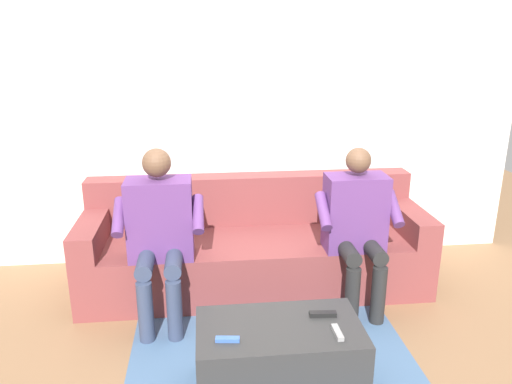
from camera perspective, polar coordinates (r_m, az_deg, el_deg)
The scene contains 10 objects.
ground_plane at distance 3.33m, azimuth 1.24°, elevation -16.34°, with size 8.00×8.00×0.00m, color #846042.
back_wall at distance 4.10m, azimuth -1.02°, elevation 9.13°, with size 4.62×0.06×2.52m, color silver.
couch at distance 3.85m, azimuth -0.19°, elevation -6.50°, with size 2.57×0.82×0.81m.
coffee_table at distance 2.81m, azimuth 2.68°, elevation -18.65°, with size 0.88×0.49×0.40m.
person_left_seated at distance 3.49m, azimuth 11.60°, elevation -3.30°, with size 0.57×0.49×1.14m.
person_right_seated at distance 3.34m, azimuth -11.07°, elevation -4.00°, with size 0.59×0.55×1.17m.
remote_black at distance 2.79m, azimuth 7.74°, elevation -13.82°, with size 0.15×0.04×0.03m, color black.
remote_blue at distance 2.58m, azimuth -3.31°, elevation -16.65°, with size 0.12×0.03×0.02m, color #3860B7.
remote_gray at distance 2.66m, azimuth 9.40°, elevation -15.73°, with size 0.13×0.03×0.02m, color gray.
floor_rug at distance 3.06m, azimuth 2.12°, elevation -19.81°, with size 1.71×1.93×0.01m, color #426084.
Camera 1 is at (0.37, 3.34, 1.86)m, focal length 34.58 mm.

